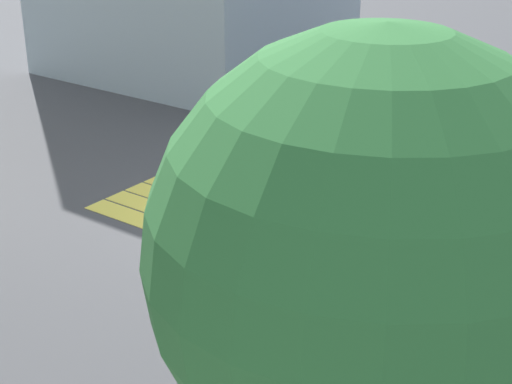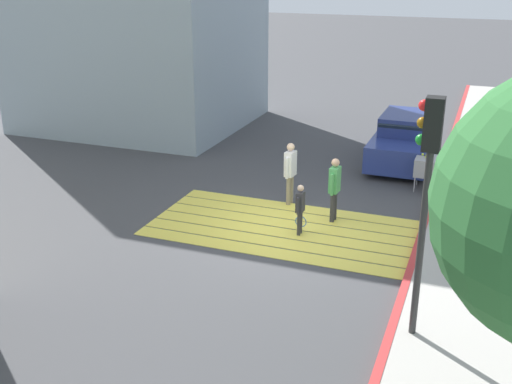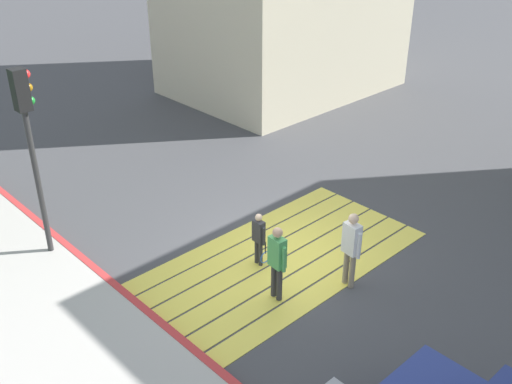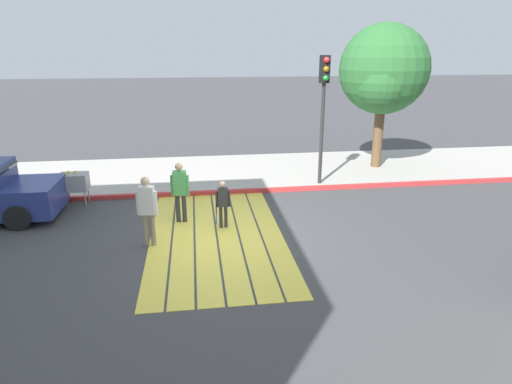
{
  "view_description": "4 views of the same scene",
  "coord_description": "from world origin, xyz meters",
  "px_view_note": "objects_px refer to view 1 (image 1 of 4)",
  "views": [
    {
      "loc": [
        -7.59,
        10.7,
        6.22
      ],
      "look_at": [
        -0.47,
        0.97,
        1.05
      ],
      "focal_mm": 54.23,
      "sensor_mm": 36.0,
      "label": 1
    },
    {
      "loc": [
        -4.35,
        13.24,
        6.2
      ],
      "look_at": [
        0.38,
        0.79,
        1.17
      ],
      "focal_mm": 43.69,
      "sensor_mm": 36.0,
      "label": 2
    },
    {
      "loc": [
        -7.93,
        -7.55,
        7.54
      ],
      "look_at": [
        0.12,
        0.95,
        1.26
      ],
      "focal_mm": 42.0,
      "sensor_mm": 36.0,
      "label": 3
    },
    {
      "loc": [
        10.08,
        -0.44,
        4.48
      ],
      "look_at": [
        -0.01,
        0.99,
        1.1
      ],
      "focal_mm": 30.81,
      "sensor_mm": 36.0,
      "label": 4
    }
  ],
  "objects_px": {
    "tennis_ball_cart": "(498,157)",
    "pedestrian_adult_lead": "(341,172)",
    "pedestrian_child_with_racket": "(283,196)",
    "traffic_light_corner": "(339,170)",
    "street_tree": "(362,258)",
    "pedestrian_adult_trailing": "(300,145)",
    "car_parked_near_curb": "(497,119)"
  },
  "relations": [
    {
      "from": "traffic_light_corner",
      "to": "pedestrian_adult_lead",
      "type": "height_order",
      "value": "traffic_light_corner"
    },
    {
      "from": "car_parked_near_curb",
      "to": "pedestrian_adult_lead",
      "type": "xyz_separation_m",
      "value": [
        0.95,
        5.49,
        0.22
      ]
    },
    {
      "from": "traffic_light_corner",
      "to": "tennis_ball_cart",
      "type": "height_order",
      "value": "traffic_light_corner"
    },
    {
      "from": "car_parked_near_curb",
      "to": "pedestrian_adult_trailing",
      "type": "xyz_separation_m",
      "value": [
        2.32,
        4.77,
        0.25
      ]
    },
    {
      "from": "traffic_light_corner",
      "to": "street_tree",
      "type": "distance_m",
      "value": 3.26
    },
    {
      "from": "traffic_light_corner",
      "to": "pedestrian_adult_lead",
      "type": "distance_m",
      "value": 5.59
    },
    {
      "from": "tennis_ball_cart",
      "to": "pedestrian_adult_trailing",
      "type": "relative_size",
      "value": 0.6
    },
    {
      "from": "traffic_light_corner",
      "to": "street_tree",
      "type": "bearing_deg",
      "value": 123.02
    },
    {
      "from": "pedestrian_child_with_racket",
      "to": "traffic_light_corner",
      "type": "bearing_deg",
      "value": 131.65
    },
    {
      "from": "pedestrian_adult_lead",
      "to": "tennis_ball_cart",
      "type": "bearing_deg",
      "value": -120.47
    },
    {
      "from": "car_parked_near_curb",
      "to": "pedestrian_adult_lead",
      "type": "bearing_deg",
      "value": 80.17
    },
    {
      "from": "street_tree",
      "to": "traffic_light_corner",
      "type": "bearing_deg",
      "value": -56.98
    },
    {
      "from": "car_parked_near_curb",
      "to": "traffic_light_corner",
      "type": "relative_size",
      "value": 1.02
    },
    {
      "from": "traffic_light_corner",
      "to": "pedestrian_adult_lead",
      "type": "relative_size",
      "value": 2.59
    },
    {
      "from": "car_parked_near_curb",
      "to": "pedestrian_adult_trailing",
      "type": "bearing_deg",
      "value": 64.02
    },
    {
      "from": "traffic_light_corner",
      "to": "pedestrian_child_with_racket",
      "type": "xyz_separation_m",
      "value": [
        3.07,
        -3.46,
        -2.33
      ]
    },
    {
      "from": "car_parked_near_curb",
      "to": "traffic_light_corner",
      "type": "distance_m",
      "value": 10.4
    },
    {
      "from": "car_parked_near_curb",
      "to": "pedestrian_adult_lead",
      "type": "height_order",
      "value": "pedestrian_adult_lead"
    },
    {
      "from": "car_parked_near_curb",
      "to": "pedestrian_child_with_racket",
      "type": "distance_m",
      "value": 6.73
    },
    {
      "from": "tennis_ball_cart",
      "to": "pedestrian_child_with_racket",
      "type": "bearing_deg",
      "value": 60.42
    },
    {
      "from": "pedestrian_adult_lead",
      "to": "pedestrian_child_with_racket",
      "type": "relative_size",
      "value": 1.3
    },
    {
      "from": "street_tree",
      "to": "pedestrian_adult_lead",
      "type": "bearing_deg",
      "value": -59.37
    },
    {
      "from": "tennis_ball_cart",
      "to": "pedestrian_adult_trailing",
      "type": "bearing_deg",
      "value": 36.98
    },
    {
      "from": "tennis_ball_cart",
      "to": "pedestrian_adult_trailing",
      "type": "height_order",
      "value": "pedestrian_adult_trailing"
    },
    {
      "from": "pedestrian_child_with_racket",
      "to": "pedestrian_adult_trailing",
      "type": "bearing_deg",
      "value": -65.21
    },
    {
      "from": "traffic_light_corner",
      "to": "pedestrian_adult_lead",
      "type": "bearing_deg",
      "value": -60.85
    },
    {
      "from": "tennis_ball_cart",
      "to": "pedestrian_adult_lead",
      "type": "xyz_separation_m",
      "value": [
        1.85,
        3.14,
        0.26
      ]
    },
    {
      "from": "pedestrian_adult_lead",
      "to": "car_parked_near_curb",
      "type": "bearing_deg",
      "value": -99.83
    },
    {
      "from": "pedestrian_adult_trailing",
      "to": "pedestrian_child_with_racket",
      "type": "bearing_deg",
      "value": 114.79
    },
    {
      "from": "street_tree",
      "to": "pedestrian_adult_trailing",
      "type": "bearing_deg",
      "value": -54.56
    },
    {
      "from": "car_parked_near_curb",
      "to": "pedestrian_child_with_racket",
      "type": "relative_size",
      "value": 3.43
    },
    {
      "from": "tennis_ball_cart",
      "to": "pedestrian_child_with_racket",
      "type": "distance_m",
      "value": 4.85
    }
  ]
}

